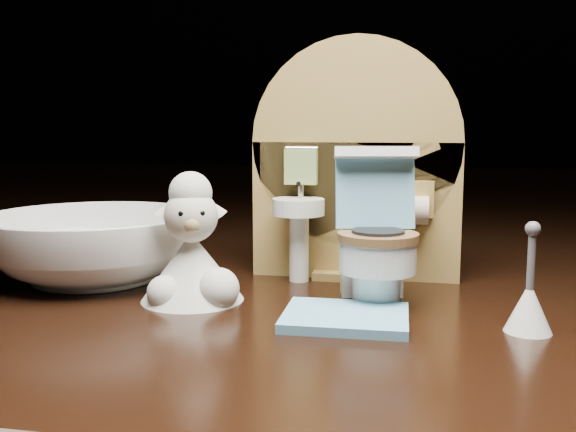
# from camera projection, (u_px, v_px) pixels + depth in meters

# --- Properties ---
(backdrop_panel) EXTENTS (0.13, 0.05, 0.15)m
(backdrop_panel) POSITION_uv_depth(u_px,v_px,m) (354.00, 174.00, 0.40)
(backdrop_panel) COLOR olive
(backdrop_panel) RESTS_ON ground
(toy_toilet) EXTENTS (0.05, 0.06, 0.09)m
(toy_toilet) POSITION_uv_depth(u_px,v_px,m) (375.00, 246.00, 0.35)
(toy_toilet) COLOR white
(toy_toilet) RESTS_ON ground
(bath_mat) EXTENTS (0.06, 0.05, 0.00)m
(bath_mat) POSITION_uv_depth(u_px,v_px,m) (346.00, 317.00, 0.32)
(bath_mat) COLOR #6AAFCE
(bath_mat) RESTS_ON ground
(toilet_brush) EXTENTS (0.02, 0.02, 0.05)m
(toilet_brush) POSITION_uv_depth(u_px,v_px,m) (529.00, 303.00, 0.30)
(toilet_brush) COLOR white
(toilet_brush) RESTS_ON ground
(plush_lamb) EXTENTS (0.06, 0.06, 0.07)m
(plush_lamb) POSITION_uv_depth(u_px,v_px,m) (192.00, 256.00, 0.35)
(plush_lamb) COLOR silver
(plush_lamb) RESTS_ON ground
(ceramic_bowl) EXTENTS (0.15, 0.15, 0.04)m
(ceramic_bowl) POSITION_uv_depth(u_px,v_px,m) (94.00, 247.00, 0.40)
(ceramic_bowl) COLOR white
(ceramic_bowl) RESTS_ON ground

